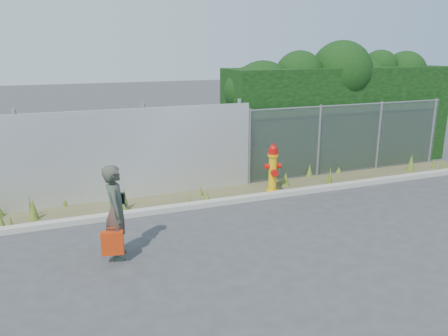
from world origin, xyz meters
TOP-DOWN VIEW (x-y plane):
  - ground at (0.00, 0.00)m, footprint 80.00×80.00m
  - curb at (0.00, 1.80)m, footprint 16.00×0.22m
  - weed_strip at (-0.87, 2.43)m, footprint 16.00×1.30m
  - corrugated_fence at (-3.25, 3.01)m, footprint 8.50×0.21m
  - chainlink_fence at (4.25, 3.00)m, footprint 6.50×0.07m
  - hedge at (4.25, 4.04)m, footprint 7.42×2.00m
  - fire_hydrant at (1.31, 2.13)m, footprint 0.43×0.38m
  - woman at (-2.86, -0.03)m, footprint 0.49×0.67m
  - red_tote_bag at (-2.98, -0.28)m, footprint 0.37×0.14m
  - black_shoulder_bag at (-2.80, 0.10)m, footprint 0.24×0.10m

SIDE VIEW (x-z plane):
  - ground at x=0.00m, z-range 0.00..0.00m
  - curb at x=0.00m, z-range 0.00..0.12m
  - weed_strip at x=-0.87m, z-range -0.16..0.39m
  - red_tote_bag at x=-2.98m, z-range 0.15..0.63m
  - fire_hydrant at x=1.31m, z-range -0.02..1.26m
  - woman at x=-2.86m, z-range 0.00..1.68m
  - chainlink_fence at x=4.25m, z-range 0.01..2.06m
  - black_shoulder_bag at x=-2.80m, z-range 0.95..1.13m
  - corrugated_fence at x=-3.25m, z-range -0.05..2.25m
  - hedge at x=4.25m, z-range 0.09..3.89m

